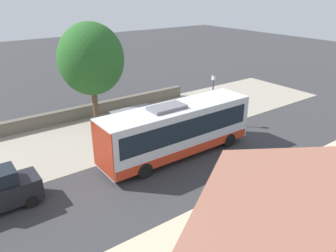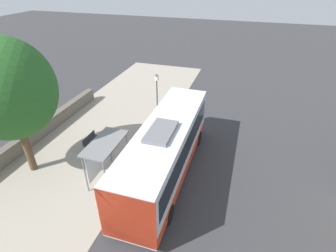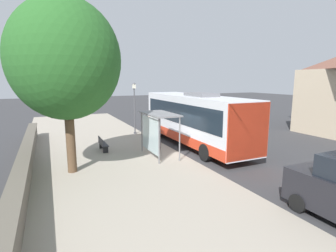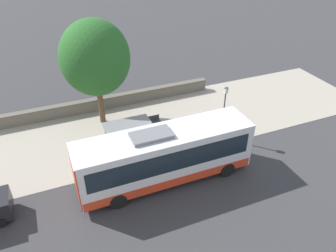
{
  "view_description": "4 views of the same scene",
  "coord_description": "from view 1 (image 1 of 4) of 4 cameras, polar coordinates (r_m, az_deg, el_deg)",
  "views": [
    {
      "loc": [
        17.54,
        -10.46,
        10.62
      ],
      "look_at": [
        0.03,
        2.32,
        1.4
      ],
      "focal_mm": 35.0,
      "sensor_mm": 36.0,
      "label": 1
    },
    {
      "loc": [
        5.65,
        -10.14,
        11.06
      ],
      "look_at": [
        1.26,
        3.8,
        2.22
      ],
      "focal_mm": 28.0,
      "sensor_mm": 36.0,
      "label": 2
    },
    {
      "loc": [
        -7.38,
        -13.7,
        4.57
      ],
      "look_at": [
        0.35,
        3.02,
        1.3
      ],
      "focal_mm": 28.0,
      "sensor_mm": 36.0,
      "label": 3
    },
    {
      "loc": [
        16.35,
        -4.02,
        14.35
      ],
      "look_at": [
        -0.96,
        3.12,
        2.05
      ],
      "focal_mm": 35.0,
      "sensor_mm": 36.0,
      "label": 4
    }
  ],
  "objects": [
    {
      "name": "bus",
      "position": [
        21.76,
        1.52,
        -0.53
      ],
      "size": [
        2.75,
        10.87,
        3.72
      ],
      "color": "silver",
      "rests_on": "ground"
    },
    {
      "name": "sidewalk_plaza",
      "position": [
        26.6,
        -9.82,
        -0.82
      ],
      "size": [
        9.0,
        44.0,
        0.02
      ],
      "color": "#9E9384",
      "rests_on": "ground"
    },
    {
      "name": "bus_shelter",
      "position": [
        23.56,
        -6.05,
        1.81
      ],
      "size": [
        1.55,
        3.11,
        2.62
      ],
      "color": "slate",
      "rests_on": "ground"
    },
    {
      "name": "pedestrian",
      "position": [
        26.11,
        7.49,
        1.05
      ],
      "size": [
        0.34,
        0.22,
        1.59
      ],
      "color": "#2D3347",
      "rests_on": "ground"
    },
    {
      "name": "ground_plane",
      "position": [
        23.02,
        -4.72,
        -4.52
      ],
      "size": [
        120.0,
        120.0,
        0.0
      ],
      "primitive_type": "plane",
      "color": "#353538",
      "rests_on": "ground"
    },
    {
      "name": "bench",
      "position": [
        27.6,
        -4.15,
        1.41
      ],
      "size": [
        0.4,
        1.54,
        0.88
      ],
      "color": "#333338",
      "rests_on": "ground"
    },
    {
      "name": "street_lamp_near",
      "position": [
        26.77,
        7.79,
        5.33
      ],
      "size": [
        0.28,
        0.28,
        4.34
      ],
      "color": "#4C4C51",
      "rests_on": "ground"
    },
    {
      "name": "shade_tree",
      "position": [
        26.56,
        -13.25,
        11.26
      ],
      "size": [
        5.12,
        5.12,
        8.3
      ],
      "color": "brown",
      "rests_on": "ground"
    },
    {
      "name": "stone_wall",
      "position": [
        29.86,
        -13.43,
        2.68
      ],
      "size": [
        0.6,
        20.0,
        1.08
      ],
      "color": "#6B6356",
      "rests_on": "ground"
    }
  ]
}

